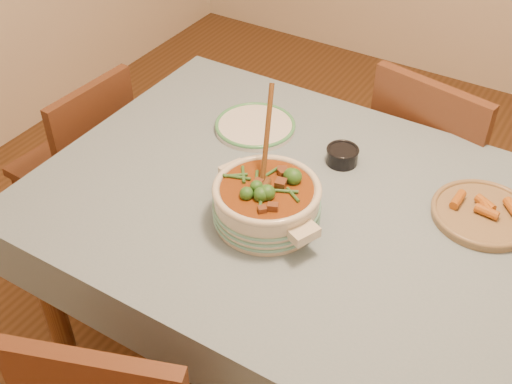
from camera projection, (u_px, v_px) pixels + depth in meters
floor at (316, 375)px, 2.23m from camera, size 4.50×4.50×0.00m
dining_table at (330, 238)px, 1.80m from camera, size 1.68×1.08×0.76m
stew_casserole at (267, 199)px, 1.68m from camera, size 0.36×0.36×0.34m
white_plate at (255, 126)px, 2.05m from camera, size 0.32×0.32×0.02m
condiment_bowl at (342, 155)px, 1.90m from camera, size 0.11×0.11×0.05m
fried_plate at (483, 212)px, 1.72m from camera, size 0.36×0.36×0.05m
chair_far at (432, 166)px, 2.32m from camera, size 0.49×0.49×0.89m
chair_left at (84, 160)px, 2.43m from camera, size 0.39×0.39×0.80m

